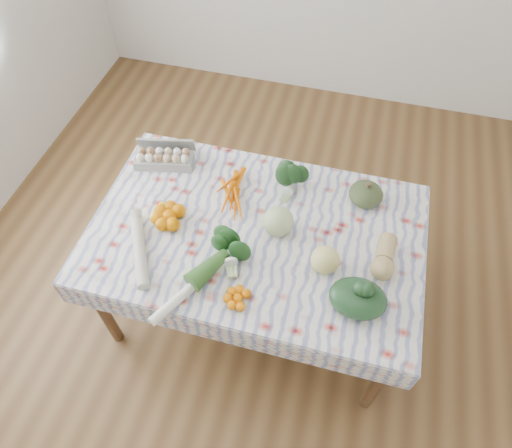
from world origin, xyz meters
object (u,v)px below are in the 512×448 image
Objects in this scene: butternut_squash at (385,256)px; grapefruit at (325,260)px; dining_table at (256,241)px; cabbage at (278,221)px; egg_carton at (164,159)px; kabocha_squash at (366,194)px.

grapefruit reaches higher than butternut_squash.
cabbage reaches higher than dining_table.
egg_carton is at bearing 155.78° from grapefruit.
egg_carton is 0.77m from cabbage.
cabbage is at bearing -142.40° from kabocha_squash.
egg_carton is 1.11m from kabocha_squash.
butternut_squash is at bearing -69.88° from kabocha_squash.
egg_carton is at bearing 152.78° from dining_table.
butternut_squash is 0.28m from grapefruit.
kabocha_squash is 1.15× the size of cabbage.
dining_table is at bearing -177.92° from butternut_squash.
cabbage is at bearing 149.37° from grapefruit.
egg_carton is 2.38× the size of grapefruit.
cabbage is at bearing 178.37° from butternut_squash.
butternut_squash is at bearing -28.12° from egg_carton.
grapefruit is at bearing -18.83° from dining_table.
egg_carton is at bearing 169.10° from butternut_squash.
dining_table is 0.64m from butternut_squash.
cabbage reaches higher than grapefruit.
dining_table is at bearing -163.80° from cabbage.
butternut_squash is (1.24, -0.34, 0.01)m from egg_carton.
cabbage reaches higher than egg_carton.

